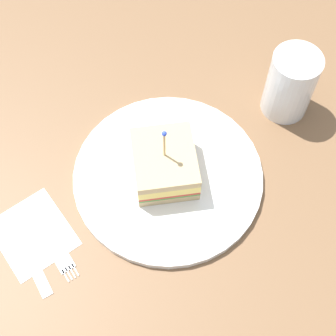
% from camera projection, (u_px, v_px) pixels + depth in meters
% --- Properties ---
extents(ground_plane, '(0.99, 0.99, 0.02)m').
position_uv_depth(ground_plane, '(168.00, 181.00, 0.77)').
color(ground_plane, brown).
extents(plate, '(0.28, 0.28, 0.01)m').
position_uv_depth(plate, '(168.00, 176.00, 0.76)').
color(plate, white).
rests_on(plate, ground_plane).
extents(sandwich_half_center, '(0.13, 0.13, 0.11)m').
position_uv_depth(sandwich_half_center, '(163.00, 166.00, 0.73)').
color(sandwich_half_center, tan).
rests_on(sandwich_half_center, plate).
extents(drink_glass, '(0.07, 0.07, 0.11)m').
position_uv_depth(drink_glass, '(289.00, 87.00, 0.78)').
color(drink_glass, gold).
rests_on(drink_glass, ground_plane).
extents(napkin, '(0.13, 0.13, 0.00)m').
position_uv_depth(napkin, '(33.00, 234.00, 0.72)').
color(napkin, white).
rests_on(napkin, ground_plane).
extents(fork, '(0.12, 0.06, 0.00)m').
position_uv_depth(fork, '(57.00, 250.00, 0.71)').
color(fork, silver).
rests_on(fork, ground_plane).
extents(knife, '(0.12, 0.07, 0.00)m').
position_uv_depth(knife, '(31.00, 260.00, 0.70)').
color(knife, silver).
rests_on(knife, ground_plane).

